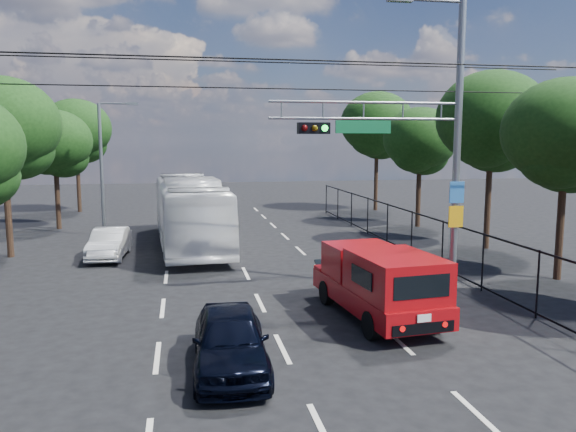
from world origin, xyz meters
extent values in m
plane|color=black|center=(0.00, 0.00, 0.00)|extent=(120.00, 120.00, 0.00)
cube|color=beige|center=(-3.00, 4.00, 0.01)|extent=(0.12, 2.00, 0.01)
cube|color=beige|center=(-3.00, 8.00, 0.01)|extent=(0.12, 2.00, 0.01)
cube|color=beige|center=(-3.00, 12.00, 0.01)|extent=(0.12, 2.00, 0.01)
cube|color=beige|center=(-3.00, 16.00, 0.01)|extent=(0.12, 2.00, 0.01)
cube|color=beige|center=(-3.00, 20.00, 0.01)|extent=(0.12, 2.00, 0.01)
cube|color=beige|center=(-3.00, 24.00, 0.01)|extent=(0.12, 2.00, 0.01)
cube|color=beige|center=(-3.00, 28.00, 0.01)|extent=(0.12, 2.00, 0.01)
cube|color=beige|center=(-3.00, 32.00, 0.01)|extent=(0.12, 2.00, 0.01)
cube|color=beige|center=(0.00, 0.00, 0.01)|extent=(0.12, 2.00, 0.01)
cube|color=beige|center=(0.00, 4.00, 0.01)|extent=(0.12, 2.00, 0.01)
cube|color=beige|center=(0.00, 8.00, 0.01)|extent=(0.12, 2.00, 0.01)
cube|color=beige|center=(0.00, 12.00, 0.01)|extent=(0.12, 2.00, 0.01)
cube|color=beige|center=(0.00, 16.00, 0.01)|extent=(0.12, 2.00, 0.01)
cube|color=beige|center=(0.00, 20.00, 0.01)|extent=(0.12, 2.00, 0.01)
cube|color=beige|center=(0.00, 24.00, 0.01)|extent=(0.12, 2.00, 0.01)
cube|color=beige|center=(0.00, 28.00, 0.01)|extent=(0.12, 2.00, 0.01)
cube|color=beige|center=(0.00, 32.00, 0.01)|extent=(0.12, 2.00, 0.01)
cube|color=beige|center=(3.00, 0.00, 0.01)|extent=(0.12, 2.00, 0.01)
cube|color=beige|center=(3.00, 4.00, 0.01)|extent=(0.12, 2.00, 0.01)
cube|color=beige|center=(3.00, 8.00, 0.01)|extent=(0.12, 2.00, 0.01)
cube|color=beige|center=(3.00, 12.00, 0.01)|extent=(0.12, 2.00, 0.01)
cube|color=beige|center=(3.00, 16.00, 0.01)|extent=(0.12, 2.00, 0.01)
cube|color=beige|center=(3.00, 20.00, 0.01)|extent=(0.12, 2.00, 0.01)
cube|color=beige|center=(3.00, 24.00, 0.01)|extent=(0.12, 2.00, 0.01)
cube|color=beige|center=(3.00, 28.00, 0.01)|extent=(0.12, 2.00, 0.01)
cube|color=beige|center=(3.00, 32.00, 0.01)|extent=(0.12, 2.00, 0.01)
cylinder|color=slate|center=(6.50, 8.00, 4.75)|extent=(0.24, 0.24, 9.50)
cylinder|color=slate|center=(5.50, 8.00, 9.40)|extent=(2.00, 0.10, 0.10)
cylinder|color=slate|center=(3.40, 8.00, 6.25)|extent=(6.20, 0.08, 0.08)
cylinder|color=slate|center=(3.40, 8.00, 5.75)|extent=(6.20, 0.08, 0.08)
cube|color=black|center=(1.70, 8.00, 5.45)|extent=(1.00, 0.28, 0.35)
sphere|color=#3F0505|center=(1.38, 7.85, 5.45)|extent=(0.20, 0.20, 0.20)
sphere|color=#4C3805|center=(1.70, 7.85, 5.45)|extent=(0.20, 0.20, 0.20)
sphere|color=#0CE533|center=(2.02, 7.85, 5.45)|extent=(0.20, 0.20, 0.20)
cube|color=#0D5D32|center=(3.30, 8.00, 5.50)|extent=(1.80, 0.05, 0.40)
cube|color=#2666B2|center=(6.48, 7.86, 3.40)|extent=(0.50, 0.04, 0.70)
cube|color=#DE9F0B|center=(6.48, 7.86, 2.60)|extent=(0.50, 0.04, 0.70)
cylinder|color=slate|center=(5.90, 8.00, 6.00)|extent=(0.05, 0.05, 0.50)
cylinder|color=slate|center=(4.60, 8.00, 6.00)|extent=(0.05, 0.05, 0.50)
cylinder|color=slate|center=(3.30, 8.00, 6.00)|extent=(0.05, 0.05, 0.50)
cylinder|color=slate|center=(2.00, 8.00, 6.00)|extent=(0.05, 0.05, 0.50)
cylinder|color=slate|center=(0.70, 8.00, 6.00)|extent=(0.05, 0.05, 0.50)
cylinder|color=slate|center=(-6.50, 22.00, 3.50)|extent=(0.18, 0.18, 7.00)
cylinder|color=slate|center=(-5.70, 22.00, 7.00)|extent=(1.60, 0.09, 0.09)
cube|color=slate|center=(-4.80, 22.00, 7.00)|extent=(0.60, 0.22, 0.15)
cylinder|color=black|center=(0.00, 6.00, 7.20)|extent=(22.00, 0.04, 0.04)
cylinder|color=black|center=(0.00, 9.50, 7.60)|extent=(22.00, 0.04, 0.04)
cylinder|color=black|center=(0.00, 11.00, 6.90)|extent=(22.00, 0.04, 0.04)
cube|color=black|center=(7.60, 12.00, 1.95)|extent=(0.04, 34.00, 0.06)
cube|color=black|center=(7.60, 12.00, 0.15)|extent=(0.04, 34.00, 0.06)
cylinder|color=black|center=(7.60, 5.00, 1.00)|extent=(0.06, 0.06, 2.00)
cylinder|color=black|center=(7.60, 8.00, 1.00)|extent=(0.06, 0.06, 2.00)
cylinder|color=black|center=(7.60, 11.00, 1.00)|extent=(0.06, 0.06, 2.00)
cylinder|color=black|center=(7.60, 14.00, 1.00)|extent=(0.06, 0.06, 2.00)
cylinder|color=black|center=(7.60, 17.00, 1.00)|extent=(0.06, 0.06, 2.00)
cylinder|color=black|center=(7.60, 20.00, 1.00)|extent=(0.06, 0.06, 2.00)
cylinder|color=black|center=(7.60, 23.00, 1.00)|extent=(0.06, 0.06, 2.00)
cylinder|color=black|center=(7.60, 26.00, 1.00)|extent=(0.06, 0.06, 2.00)
cylinder|color=black|center=(7.60, 29.00, 1.00)|extent=(0.06, 0.06, 2.00)
cylinder|color=black|center=(11.20, 9.00, 2.10)|extent=(0.28, 0.28, 4.20)
ellipsoid|color=black|center=(11.20, 9.00, 5.40)|extent=(4.50, 4.50, 3.83)
ellipsoid|color=black|center=(11.60, 9.30, 4.35)|extent=(3.00, 3.00, 2.40)
ellipsoid|color=black|center=(10.85, 8.80, 4.50)|extent=(2.85, 2.85, 2.28)
cylinder|color=black|center=(11.80, 15.00, 2.38)|extent=(0.28, 0.28, 4.76)
ellipsoid|color=black|center=(11.80, 15.00, 6.12)|extent=(5.10, 5.10, 4.33)
ellipsoid|color=black|center=(12.20, 15.30, 4.93)|extent=(3.40, 3.40, 2.72)
ellipsoid|color=black|center=(11.45, 14.80, 5.10)|extent=(3.23, 3.23, 2.58)
cylinder|color=black|center=(11.40, 22.00, 2.02)|extent=(0.28, 0.28, 4.03)
ellipsoid|color=black|center=(11.40, 22.00, 5.18)|extent=(4.32, 4.32, 3.67)
ellipsoid|color=black|center=(11.80, 22.30, 4.18)|extent=(2.88, 2.88, 2.30)
ellipsoid|color=black|center=(11.05, 21.80, 4.32)|extent=(2.74, 2.74, 2.19)
cylinder|color=black|center=(11.60, 30.00, 2.46)|extent=(0.28, 0.28, 4.93)
ellipsoid|color=black|center=(11.60, 30.00, 6.34)|extent=(5.28, 5.28, 4.49)
ellipsoid|color=black|center=(12.00, 30.30, 5.10)|extent=(3.52, 3.52, 2.82)
ellipsoid|color=black|center=(11.25, 29.80, 5.28)|extent=(3.34, 3.34, 2.68)
cylinder|color=black|center=(-9.80, 17.00, 2.24)|extent=(0.28, 0.28, 4.48)
ellipsoid|color=black|center=(-9.80, 17.00, 5.76)|extent=(4.80, 4.80, 4.08)
ellipsoid|color=black|center=(-9.40, 17.30, 4.64)|extent=(3.20, 3.20, 2.56)
cylinder|color=black|center=(-9.40, 25.00, 1.96)|extent=(0.28, 0.28, 3.92)
ellipsoid|color=black|center=(-9.40, 25.00, 5.04)|extent=(4.20, 4.20, 3.57)
ellipsoid|color=black|center=(-9.00, 25.30, 4.06)|extent=(2.80, 2.80, 2.24)
ellipsoid|color=black|center=(-9.75, 24.80, 4.20)|extent=(2.66, 2.66, 2.13)
cylinder|color=black|center=(-9.60, 33.00, 2.30)|extent=(0.28, 0.28, 4.59)
ellipsoid|color=black|center=(-9.60, 33.00, 5.90)|extent=(4.92, 4.92, 4.18)
ellipsoid|color=black|center=(-9.20, 33.30, 4.76)|extent=(3.28, 3.28, 2.62)
ellipsoid|color=black|center=(-9.95, 32.80, 4.92)|extent=(3.12, 3.12, 2.49)
cylinder|color=black|center=(2.04, 7.49, 0.37)|extent=(0.35, 0.77, 0.74)
cylinder|color=black|center=(3.83, 7.68, 0.37)|extent=(0.35, 0.77, 0.74)
cylinder|color=black|center=(2.38, 4.23, 0.37)|extent=(0.35, 0.77, 0.74)
cylinder|color=black|center=(4.17, 4.41, 0.37)|extent=(0.35, 0.77, 0.74)
cube|color=maroon|center=(3.10, 5.95, 0.66)|extent=(2.55, 5.47, 0.59)
cube|color=maroon|center=(2.86, 8.32, 0.74)|extent=(2.01, 0.78, 0.58)
cube|color=black|center=(2.83, 8.61, 1.01)|extent=(1.83, 0.61, 0.33)
cube|color=maroon|center=(2.98, 7.16, 1.43)|extent=(2.06, 1.83, 1.01)
cube|color=black|center=(3.06, 6.37, 1.48)|extent=(1.64, 0.22, 0.58)
cube|color=maroon|center=(3.22, 4.79, 1.50)|extent=(2.24, 2.89, 1.11)
cube|color=black|center=(4.21, 4.90, 1.53)|extent=(0.17, 1.27, 0.48)
cube|color=black|center=(2.23, 4.69, 1.53)|extent=(0.17, 1.27, 0.48)
cube|color=black|center=(3.36, 3.47, 1.53)|extent=(1.53, 0.21, 0.58)
cube|color=black|center=(3.38, 3.34, 0.53)|extent=(1.69, 0.26, 0.28)
cube|color=silver|center=(3.38, 3.30, 0.79)|extent=(0.37, 0.07, 0.19)
imported|color=black|center=(-1.36, 2.96, 0.69)|extent=(1.79, 4.11, 1.38)
imported|color=silver|center=(-2.00, 18.22, 1.67)|extent=(3.59, 12.15, 3.34)
imported|color=silver|center=(-5.50, 16.00, 0.64)|extent=(1.61, 3.98, 1.29)
camera|label=1|loc=(-2.32, -9.02, 5.07)|focal=35.00mm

